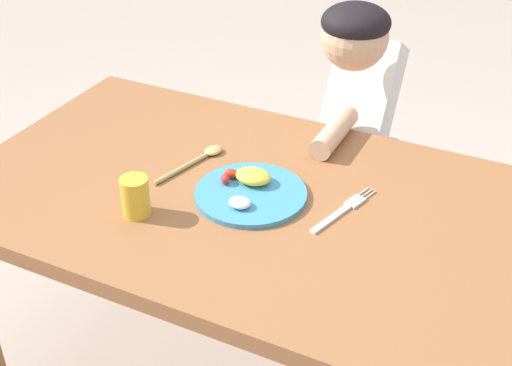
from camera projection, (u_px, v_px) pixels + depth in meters
dining_table at (266, 226)px, 1.59m from camera, size 1.43×0.78×0.66m
plate at (250, 191)px, 1.56m from camera, size 0.25×0.25×0.04m
fork at (343, 210)px, 1.51m from camera, size 0.08×0.22×0.01m
spoon at (200, 158)px, 1.68m from camera, size 0.08×0.22×0.01m
drinking_cup at (135, 196)px, 1.48m from camera, size 0.06×0.06×0.09m
person at (357, 137)px, 1.97m from camera, size 0.17×0.46×0.99m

